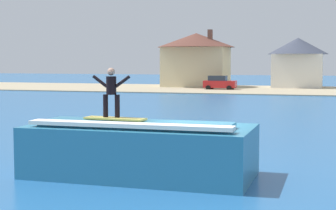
{
  "coord_description": "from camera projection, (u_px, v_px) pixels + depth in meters",
  "views": [
    {
      "loc": [
        3.93,
        -16.46,
        3.62
      ],
      "look_at": [
        -1.8,
        2.33,
        2.03
      ],
      "focal_mm": 57.12,
      "sensor_mm": 36.0,
      "label": 1
    }
  ],
  "objects": [
    {
      "name": "ground_plane",
      "position": [
        201.0,
        175.0,
        17.12
      ],
      "size": [
        260.0,
        260.0,
        0.0
      ],
      "primitive_type": "plane",
      "color": "#255F9A"
    },
    {
      "name": "tree_tall_bare",
      "position": [
        202.0,
        53.0,
        79.25
      ],
      "size": [
        2.93,
        2.93,
        6.43
      ],
      "color": "brown",
      "rests_on": "ground_plane"
    },
    {
      "name": "house_small_cottage",
      "position": [
        298.0,
        60.0,
        73.3
      ],
      "size": [
        8.18,
        8.18,
        6.91
      ],
      "color": "silver",
      "rests_on": "ground_plane"
    },
    {
      "name": "car_near_shore",
      "position": [
        219.0,
        83.0,
        68.26
      ],
      "size": [
        4.11,
        2.04,
        1.86
      ],
      "color": "red",
      "rests_on": "ground_plane"
    },
    {
      "name": "house_with_chimney",
      "position": [
        196.0,
        55.0,
        75.4
      ],
      "size": [
        10.94,
        10.94,
        8.06
      ],
      "color": "beige",
      "rests_on": "ground_plane"
    },
    {
      "name": "surfboard",
      "position": [
        115.0,
        119.0,
        16.82
      ],
      "size": [
        2.05,
        0.71,
        0.06
      ],
      "color": "#EAD159",
      "rests_on": "wave_crest"
    },
    {
      "name": "surfer",
      "position": [
        111.0,
        90.0,
        16.83
      ],
      "size": [
        1.28,
        0.32,
        1.57
      ],
      "color": "black",
      "rests_on": "surfboard"
    },
    {
      "name": "wave_crest",
      "position": [
        140.0,
        149.0,
        16.92
      ],
      "size": [
        7.07,
        3.33,
        1.81
      ],
      "color": "teal",
      "rests_on": "ground_plane"
    },
    {
      "name": "shoreline_bank",
      "position": [
        298.0,
        90.0,
        67.22
      ],
      "size": [
        120.0,
        21.02,
        0.11
      ],
      "color": "tan",
      "rests_on": "ground_plane"
    }
  ]
}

